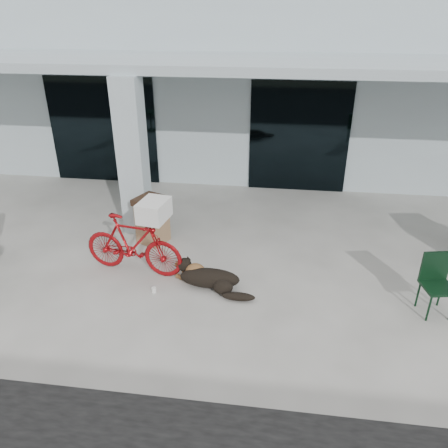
# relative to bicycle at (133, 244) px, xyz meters

# --- Properties ---
(ground) EXTENTS (80.00, 80.00, 0.00)m
(ground) POSITION_rel_bicycle_xyz_m (1.06, -0.67, -0.55)
(ground) COLOR #B8B6AE
(ground) RESTS_ON ground
(building) EXTENTS (22.00, 7.00, 4.50)m
(building) POSITION_rel_bicycle_xyz_m (1.06, 7.83, 1.70)
(building) COLOR #A2B0B7
(building) RESTS_ON ground
(storefront_glass_left) EXTENTS (2.80, 0.06, 2.70)m
(storefront_glass_left) POSITION_rel_bicycle_xyz_m (-2.14, 4.31, 0.80)
(storefront_glass_left) COLOR black
(storefront_glass_left) RESTS_ON ground
(storefront_glass_right) EXTENTS (2.40, 0.06, 2.70)m
(storefront_glass_right) POSITION_rel_bicycle_xyz_m (2.86, 4.31, 0.80)
(storefront_glass_right) COLOR black
(storefront_glass_right) RESTS_ON ground
(column) EXTENTS (0.50, 0.50, 3.12)m
(column) POSITION_rel_bicycle_xyz_m (-0.44, 1.63, 1.01)
(column) COLOR #A2B0B7
(column) RESTS_ON ground
(overhang) EXTENTS (22.00, 2.80, 0.18)m
(overhang) POSITION_rel_bicycle_xyz_m (1.06, 2.93, 2.66)
(overhang) COLOR #A2B0B7
(overhang) RESTS_ON column
(bicycle) EXTENTS (1.88, 0.79, 1.09)m
(bicycle) POSITION_rel_bicycle_xyz_m (0.00, 0.00, 0.00)
(bicycle) COLOR maroon
(bicycle) RESTS_ON ground
(laundry_basket) EXTENTS (0.50, 0.62, 0.33)m
(laundry_basket) POSITION_rel_bicycle_xyz_m (0.44, -0.07, 0.71)
(laundry_basket) COLOR white
(laundry_basket) RESTS_ON bicycle
(dog) EXTENTS (1.22, 0.83, 0.39)m
(dog) POSITION_rel_bicycle_xyz_m (1.39, -0.30, -0.35)
(dog) COLOR black
(dog) RESTS_ON ground
(cup_near_dog) EXTENTS (0.08, 0.08, 0.09)m
(cup_near_dog) POSITION_rel_bicycle_xyz_m (0.50, -0.58, -0.50)
(cup_near_dog) COLOR white
(cup_near_dog) RESTS_ON ground
(cafe_chair_far_a) EXTENTS (0.52, 0.56, 0.97)m
(cafe_chair_far_a) POSITION_rel_bicycle_xyz_m (4.90, -0.52, -0.06)
(cafe_chair_far_a) COLOR black
(cafe_chair_far_a) RESTS_ON ground
(trash_receptacle) EXTENTS (0.72, 0.72, 0.94)m
(trash_receptacle) POSITION_rel_bicycle_xyz_m (0.01, 1.13, -0.08)
(trash_receptacle) COLOR #896747
(trash_receptacle) RESTS_ON ground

